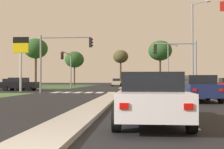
# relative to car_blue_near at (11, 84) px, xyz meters

# --- Properties ---
(ground_plane) EXTENTS (200.00, 200.00, 0.00)m
(ground_plane) POSITION_rel_car_blue_near_xyz_m (14.33, -1.53, -0.75)
(ground_plane) COLOR black
(grass_verge_far_left) EXTENTS (35.00, 35.00, 0.01)m
(grass_verge_far_left) POSITION_rel_car_blue_near_xyz_m (-11.17, 22.97, -0.75)
(grass_verge_far_left) COLOR #385B2D
(grass_verge_far_left) RESTS_ON ground
(median_island_near) EXTENTS (1.20, 22.00, 0.14)m
(median_island_near) POSITION_rel_car_blue_near_xyz_m (14.33, -20.53, -0.68)
(median_island_near) COLOR #ADA89E
(median_island_near) RESTS_ON ground
(median_island_far) EXTENTS (1.20, 36.00, 0.14)m
(median_island_far) POSITION_rel_car_blue_near_xyz_m (14.33, 23.47, -0.68)
(median_island_far) COLOR #ADA89E
(median_island_far) RESTS_ON ground
(lane_dash_near) EXTENTS (0.14, 2.00, 0.01)m
(lane_dash_near) POSITION_rel_car_blue_near_xyz_m (17.83, -27.21, -0.74)
(lane_dash_near) COLOR silver
(lane_dash_near) RESTS_ON ground
(lane_dash_second) EXTENTS (0.14, 2.00, 0.01)m
(lane_dash_second) POSITION_rel_car_blue_near_xyz_m (17.83, -21.21, -0.74)
(lane_dash_second) COLOR silver
(lane_dash_second) RESTS_ON ground
(lane_dash_third) EXTENTS (0.14, 2.00, 0.01)m
(lane_dash_third) POSITION_rel_car_blue_near_xyz_m (17.83, -15.21, -0.74)
(lane_dash_third) COLOR silver
(lane_dash_third) RESTS_ON ground
(lane_dash_fourth) EXTENTS (0.14, 2.00, 0.01)m
(lane_dash_fourth) POSITION_rel_car_blue_near_xyz_m (17.83, -9.21, -0.74)
(lane_dash_fourth) COLOR silver
(lane_dash_fourth) RESTS_ON ground
(stop_bar_near) EXTENTS (6.40, 0.50, 0.01)m
(stop_bar_near) POSITION_rel_car_blue_near_xyz_m (18.13, -8.53, -0.74)
(stop_bar_near) COLOR silver
(stop_bar_near) RESTS_ON ground
(crosswalk_bar_near) EXTENTS (0.70, 2.80, 0.01)m
(crosswalk_bar_near) POSITION_rel_car_blue_near_xyz_m (7.93, -6.73, -0.74)
(crosswalk_bar_near) COLOR silver
(crosswalk_bar_near) RESTS_ON ground
(crosswalk_bar_second) EXTENTS (0.70, 2.80, 0.01)m
(crosswalk_bar_second) POSITION_rel_car_blue_near_xyz_m (9.08, -6.73, -0.74)
(crosswalk_bar_second) COLOR silver
(crosswalk_bar_second) RESTS_ON ground
(crosswalk_bar_third) EXTENTS (0.70, 2.80, 0.01)m
(crosswalk_bar_third) POSITION_rel_car_blue_near_xyz_m (10.23, -6.73, -0.74)
(crosswalk_bar_third) COLOR silver
(crosswalk_bar_third) RESTS_ON ground
(crosswalk_bar_fourth) EXTENTS (0.70, 2.80, 0.01)m
(crosswalk_bar_fourth) POSITION_rel_car_blue_near_xyz_m (11.38, -6.73, -0.74)
(crosswalk_bar_fourth) COLOR silver
(crosswalk_bar_fourth) RESTS_ON ground
(crosswalk_bar_fifth) EXTENTS (0.70, 2.80, 0.01)m
(crosswalk_bar_fifth) POSITION_rel_car_blue_near_xyz_m (12.53, -6.73, -0.74)
(crosswalk_bar_fifth) COLOR silver
(crosswalk_bar_fifth) RESTS_ON ground
(crosswalk_bar_sixth) EXTENTS (0.70, 2.80, 0.01)m
(crosswalk_bar_sixth) POSITION_rel_car_blue_near_xyz_m (13.68, -6.73, -0.74)
(crosswalk_bar_sixth) COLOR silver
(crosswalk_bar_sixth) RESTS_ON ground
(crosswalk_bar_seventh) EXTENTS (0.70, 2.80, 0.01)m
(crosswalk_bar_seventh) POSITION_rel_car_blue_near_xyz_m (14.83, -6.73, -0.74)
(crosswalk_bar_seventh) COLOR silver
(crosswalk_bar_seventh) RESTS_ON ground
(crosswalk_bar_eighth) EXTENTS (0.70, 2.80, 0.01)m
(crosswalk_bar_eighth) POSITION_rel_car_blue_near_xyz_m (15.98, -6.73, -0.74)
(crosswalk_bar_eighth) COLOR silver
(crosswalk_bar_eighth) RESTS_ON ground
(car_blue_near) EXTENTS (4.19, 1.97, 1.46)m
(car_blue_near) POSITION_rel_car_blue_near_xyz_m (0.00, 0.00, 0.00)
(car_blue_near) COLOR navy
(car_blue_near) RESTS_ON ground
(car_black_second) EXTENTS (4.39, 2.06, 1.58)m
(car_black_second) POSITION_rel_car_blue_near_xyz_m (2.26, -2.65, 0.06)
(car_black_second) COLOR black
(car_black_second) RESTS_ON ground
(car_white_fourth) EXTENTS (2.05, 4.56, 1.51)m
(car_white_fourth) POSITION_rel_car_blue_near_xyz_m (16.66, -27.25, 0.02)
(car_white_fourth) COLOR silver
(car_white_fourth) RESTS_ON ground
(car_beige_fifth) EXTENTS (1.96, 4.49, 1.61)m
(car_beige_fifth) POSITION_rel_car_blue_near_xyz_m (12.15, 24.06, 0.07)
(car_beige_fifth) COLOR #BCAD8E
(car_beige_fifth) RESTS_ON ground
(car_navy_sixth) EXTENTS (2.02, 4.49, 1.58)m
(car_navy_sixth) POSITION_rel_car_blue_near_xyz_m (20.01, -18.19, 0.06)
(car_navy_sixth) COLOR #161E47
(car_navy_sixth) RESTS_ON ground
(car_silver_seventh) EXTENTS (1.94, 4.49, 1.51)m
(car_silver_seventh) POSITION_rel_car_blue_near_xyz_m (20.05, -11.87, 0.02)
(car_silver_seventh) COLOR #B7B7BC
(car_silver_seventh) RESTS_ON ground
(traffic_signal_far_left) EXTENTS (0.32, 5.28, 5.23)m
(traffic_signal_far_left) POSITION_rel_car_blue_near_xyz_m (6.73, 3.07, 2.90)
(traffic_signal_far_left) COLOR gray
(traffic_signal_far_left) RESTS_ON ground
(traffic_signal_near_left) EXTENTS (5.39, 0.32, 5.78)m
(traffic_signal_near_left) POSITION_rel_car_blue_near_xyz_m (8.67, -8.13, 3.27)
(traffic_signal_near_left) COLOR gray
(traffic_signal_near_left) RESTS_ON ground
(traffic_signal_near_right) EXTENTS (4.16, 0.32, 5.04)m
(traffic_signal_near_right) POSITION_rel_car_blue_near_xyz_m (20.37, -8.13, 2.72)
(traffic_signal_near_right) COLOR gray
(traffic_signal_near_right) RESTS_ON ground
(street_lamp_second) EXTENTS (1.68, 1.79, 9.68)m
(street_lamp_second) POSITION_rel_car_blue_near_xyz_m (22.54, -4.31, 4.64)
(street_lamp_second) COLOR gray
(street_lamp_second) RESTS_ON ground
(street_lamp_third) EXTENTS (2.28, 1.47, 8.22)m
(street_lamp_third) POSITION_rel_car_blue_near_xyz_m (22.63, 19.58, 3.92)
(street_lamp_third) COLOR gray
(street_lamp_third) RESTS_ON ground
(pedestrian_at_median) EXTENTS (0.34, 0.34, 1.84)m
(pedestrian_at_median) POSITION_rel_car_blue_near_xyz_m (14.47, 7.31, 0.51)
(pedestrian_at_median) COLOR #9E8966
(pedestrian_at_median) RESTS_ON median_island_far
(fuel_price_totem) EXTENTS (1.80, 0.24, 6.20)m
(fuel_price_totem) POSITION_rel_car_blue_near_xyz_m (3.13, -4.45, 3.79)
(fuel_price_totem) COLOR silver
(fuel_price_totem) RESTS_ON ground
(treeline_near) EXTENTS (5.38, 5.38, 10.76)m
(treeline_near) POSITION_rel_car_blue_near_xyz_m (-6.51, 26.95, 7.67)
(treeline_near) COLOR #423323
(treeline_near) RESTS_ON ground
(treeline_second) EXTENTS (4.30, 4.30, 7.74)m
(treeline_second) POSITION_rel_car_blue_near_xyz_m (2.40, 27.14, 5.14)
(treeline_second) COLOR #423323
(treeline_second) RESTS_ON ground
(treeline_third) EXTENTS (3.60, 3.60, 8.37)m
(treeline_third) POSITION_rel_car_blue_near_xyz_m (12.64, 30.88, 6.01)
(treeline_third) COLOR #423323
(treeline_third) RESTS_ON ground
(treeline_fourth) EXTENTS (5.07, 5.07, 9.80)m
(treeline_fourth) POSITION_rel_car_blue_near_xyz_m (21.43, 25.82, 6.85)
(treeline_fourth) COLOR #423323
(treeline_fourth) RESTS_ON ground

